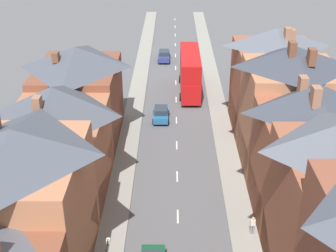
% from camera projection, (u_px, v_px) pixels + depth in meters
% --- Properties ---
extents(pavement_left, '(2.20, 104.00, 0.14)m').
position_uv_depth(pavement_left, '(134.00, 112.00, 56.09)').
color(pavement_left, gray).
rests_on(pavement_left, ground).
extents(pavement_right, '(2.20, 104.00, 0.14)m').
position_uv_depth(pavement_right, '(219.00, 113.00, 56.00)').
color(pavement_right, gray).
rests_on(pavement_right, ground).
extents(centre_line_dashes, '(0.14, 97.80, 0.01)m').
position_uv_depth(centre_line_dashes, '(176.00, 120.00, 54.29)').
color(centre_line_dashes, silver).
rests_on(centre_line_dashes, ground).
extents(terrace_row_left, '(8.00, 50.55, 12.07)m').
position_uv_depth(terrace_row_left, '(21.00, 214.00, 30.10)').
color(terrace_row_left, silver).
rests_on(terrace_row_left, ground).
extents(terrace_row_right, '(8.00, 50.75, 14.37)m').
position_uv_depth(terrace_row_right, '(334.00, 193.00, 30.71)').
color(terrace_row_right, '#935138').
rests_on(terrace_row_right, ground).
extents(double_decker_bus_lead, '(2.74, 10.80, 5.30)m').
position_uv_depth(double_decker_bus_lead, '(190.00, 72.00, 60.75)').
color(double_decker_bus_lead, red).
rests_on(double_decker_bus_lead, ground).
extents(car_near_blue, '(1.90, 3.94, 1.60)m').
position_uv_depth(car_near_blue, '(161.00, 113.00, 54.04)').
color(car_near_blue, '#236093').
rests_on(car_near_blue, ground).
extents(car_parked_right_a, '(1.90, 4.28, 1.68)m').
position_uv_depth(car_parked_right_a, '(164.00, 56.00, 72.99)').
color(car_parked_right_a, navy).
rests_on(car_parked_right_a, ground).
extents(pedestrian_mid_left, '(0.36, 0.22, 1.61)m').
position_uv_depth(pedestrian_mid_left, '(253.00, 225.00, 35.65)').
color(pedestrian_mid_left, gray).
rests_on(pedestrian_mid_left, pavement_right).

